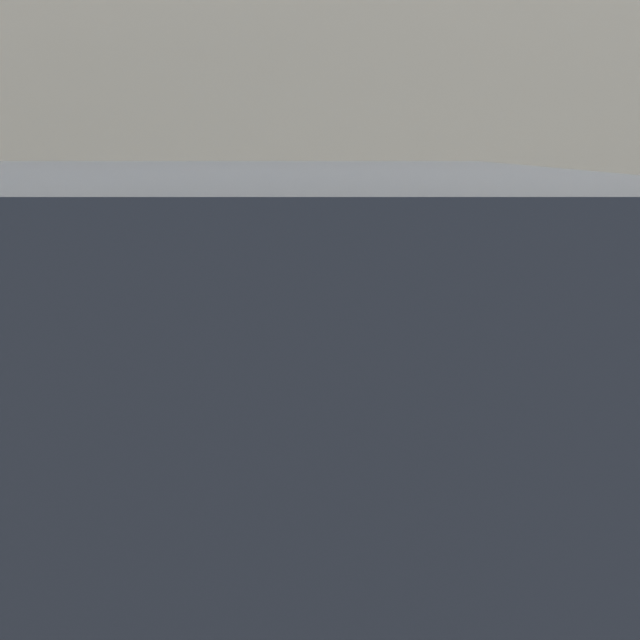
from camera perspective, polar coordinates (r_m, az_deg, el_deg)
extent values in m
cube|color=#9E9B96|center=(4.53, -3.55, -12.29)|extent=(24.00, 2.80, 0.12)
cube|color=beige|center=(6.54, -3.33, 19.31)|extent=(24.00, 0.30, 5.59)
cylinder|color=#2D2D30|center=(3.33, 0.00, -10.03)|extent=(0.07, 0.07, 1.08)
cube|color=black|center=(3.14, 0.00, 1.90)|extent=(0.16, 0.12, 0.31)
cube|color=gray|center=(3.08, 0.04, 2.14)|extent=(0.09, 0.01, 0.11)
cylinder|color=slate|center=(3.12, 0.00, 5.80)|extent=(0.21, 0.10, 0.21)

